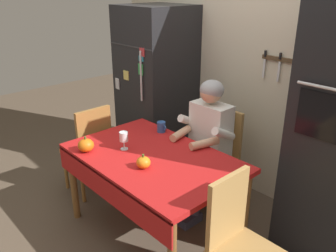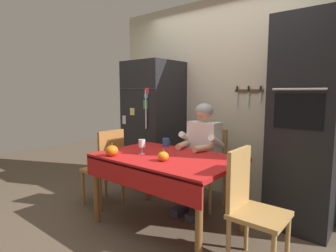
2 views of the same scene
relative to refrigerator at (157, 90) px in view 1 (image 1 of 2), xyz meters
name	(u,v)px [view 1 (image 1 of 2)]	position (x,y,z in m)	size (l,w,h in m)	color
ground_plane	(145,236)	(0.95, -0.96, -0.90)	(10.00, 10.00, 0.00)	brown
back_wall_assembly	(257,63)	(1.00, 0.39, 0.40)	(3.70, 0.13, 2.60)	beige
refrigerator	(157,90)	(0.00, 0.00, 0.00)	(0.68, 0.71, 1.80)	black
dining_table	(151,166)	(0.95, -0.88, -0.24)	(1.40, 0.90, 0.74)	brown
chair_behind_person	(218,153)	(0.98, -0.09, -0.39)	(0.40, 0.40, 0.93)	tan
seated_person	(205,137)	(0.98, -0.28, -0.16)	(0.47, 0.55, 1.25)	#38384C
chair_left_side	(90,147)	(0.05, -0.91, -0.39)	(0.40, 0.40, 0.93)	#9E6B33
chair_right_side	(238,239)	(1.85, -0.92, -0.39)	(0.40, 0.40, 0.93)	tan
coffee_mug	(161,127)	(0.64, -0.50, -0.11)	(0.11, 0.08, 0.10)	#2D569E
wine_glass	(124,137)	(0.70, -0.96, -0.05)	(0.07, 0.07, 0.15)	white
pumpkin_large	(86,145)	(0.53, -1.21, -0.11)	(0.13, 0.13, 0.13)	orange
pumpkin_medium	(143,162)	(1.05, -1.04, -0.12)	(0.11, 0.11, 0.11)	orange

